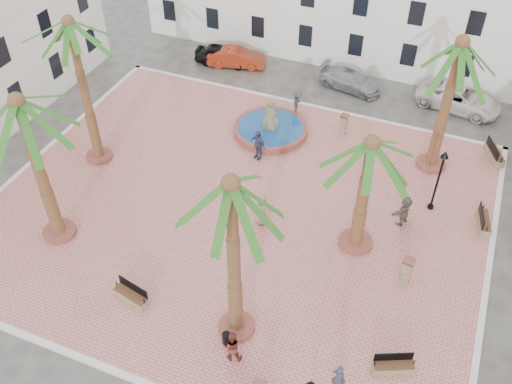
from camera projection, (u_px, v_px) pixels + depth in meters
ground at (239, 209)px, 31.05m from camera, size 120.00×120.00×0.00m
plaza at (239, 208)px, 31.00m from camera, size 26.00×22.00×0.15m
kerb_n at (304, 104)px, 38.56m from camera, size 26.30×0.30×0.16m
kerb_s at (132, 379)px, 23.44m from camera, size 26.30×0.30×0.16m
kerb_e at (487, 279)px, 27.33m from camera, size 0.30×22.30×0.16m
kerb_w at (43, 152)px, 34.67m from camera, size 0.30×22.30×0.16m
fountain at (270, 128)px, 35.83m from camera, size 4.67×4.67×2.42m
palm_nw at (72, 38)px, 28.99m from camera, size 5.03×5.03×9.00m
palm_sw at (22, 119)px, 24.69m from camera, size 5.53×5.53×8.47m
palm_s at (232, 203)px, 20.10m from camera, size 5.28×5.28×8.87m
palm_e at (369, 159)px, 25.26m from camera, size 5.63×5.63×6.78m
palm_ne at (458, 58)px, 28.94m from camera, size 5.57×5.57×8.31m
bench_s at (131, 296)px, 26.16m from camera, size 1.90×0.93×0.96m
bench_se at (393, 366)px, 23.49m from camera, size 1.79×1.20×0.91m
bench_e at (483, 222)px, 29.75m from camera, size 0.89×1.85×0.94m
bench_ne at (494, 154)px, 33.94m from camera, size 1.32×2.01×1.02m
lamppost_e at (441, 170)px, 29.17m from camera, size 0.42×0.42×3.88m
bollard_n at (344, 123)px, 35.62m from camera, size 0.55×0.55×1.31m
bollard_e at (407, 270)px, 26.65m from camera, size 0.59×0.59×1.48m
litter_bin at (226, 339)px, 24.37m from camera, size 0.36×0.36×0.70m
cyclist_a at (339, 379)px, 22.43m from camera, size 0.69×0.54×1.67m
cyclist_b at (232, 346)px, 23.53m from camera, size 1.00×0.89×1.70m
pedestrian_fountain_a at (262, 210)px, 29.43m from camera, size 1.11×0.96×1.91m
pedestrian_fountain_b at (258, 145)px, 33.51m from camera, size 1.24×0.89×1.95m
pedestrian_north at (297, 103)px, 36.94m from camera, size 0.76×1.20×1.78m
pedestrian_east at (404, 210)px, 29.47m from camera, size 1.18×1.75×1.81m
car_black at (223, 55)px, 42.39m from camera, size 4.36×2.25×1.42m
car_red at (236, 57)px, 42.11m from camera, size 4.46×2.50×1.39m
car_silver at (350, 80)px, 39.79m from camera, size 4.80×2.73×1.31m
car_white at (459, 98)px, 37.88m from camera, size 5.85×3.38×1.53m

